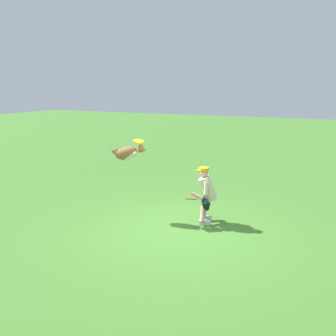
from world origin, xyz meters
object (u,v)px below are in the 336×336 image
frisbee_flying (139,141)px  frisbee_held (191,199)px  person (206,193)px  dog (128,153)px

frisbee_flying → frisbee_held: size_ratio=0.91×
person → dog: size_ratio=1.32×
frisbee_flying → frisbee_held: 1.79m
person → frisbee_flying: (1.54, 0.33, 1.15)m
frisbee_flying → frisbee_held: bearing=-178.5°
person → frisbee_held: size_ratio=4.84×
dog → frisbee_held: (-1.58, -0.05, -0.94)m
dog → frisbee_held: dog is taller
dog → frisbee_flying: 0.41m
dog → frisbee_flying: frisbee_flying is taller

